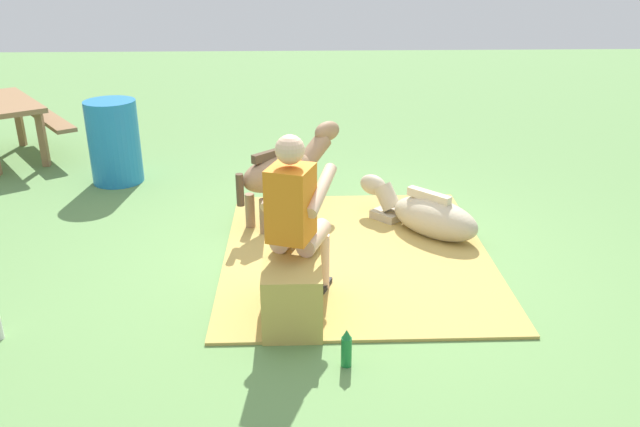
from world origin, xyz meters
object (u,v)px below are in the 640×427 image
Objects in this scene: pony_standing at (285,170)px; pony_lying at (426,215)px; soda_bottle at (346,348)px; hay_bale at (292,288)px; picnic_bench at (3,114)px; water_barrel at (114,142)px; person_seated at (297,214)px.

pony_lying is (-0.35, -1.30, -0.34)m from pony_standing.
pony_lying reaches higher than soda_bottle.
soda_bottle is (-2.37, -0.42, -0.40)m from pony_standing.
picnic_bench is at bearing 42.82° from hay_bale.
water_barrel reaches higher than pony_lying.
person_seated reaches higher than pony_standing.
hay_bale is 1.88m from pony_lying.
hay_bale is at bearing 166.31° from person_seated.
water_barrel is at bearing 33.29° from soda_bottle.
pony_standing is at bearing 3.97° from person_seated.
water_barrel is (1.21, 1.93, -0.06)m from pony_standing.
water_barrel is at bearing 64.31° from pony_lying.
pony_standing reaches higher than pony_lying.
pony_lying is 5.40m from picnic_bench.
hay_bale is 0.54× the size of person_seated.
soda_bottle is 0.13× the size of picnic_bench.
water_barrel reaches higher than hay_bale.
pony_standing is 1.14× the size of water_barrel.
person_seated is at bearing -135.69° from picnic_bench.
picnic_bench is at bearing 44.31° from person_seated.
pony_standing reaches higher than picnic_bench.
soda_bottle is at bearing 156.29° from pony_lying.
person_seated reaches higher than water_barrel.
picnic_bench is (3.86, 3.58, 0.34)m from hay_bale.
pony_lying is at bearing -40.82° from hay_bale.
pony_standing is at bearing 75.05° from pony_lying.
picnic_bench reaches higher than hay_bale.
soda_bottle is at bearing -146.71° from water_barrel.
pony_standing reaches higher than soda_bottle.
hay_bale is 0.37× the size of picnic_bench.
soda_bottle is 5.95m from picnic_bench.
water_barrel is at bearing 35.88° from person_seated.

